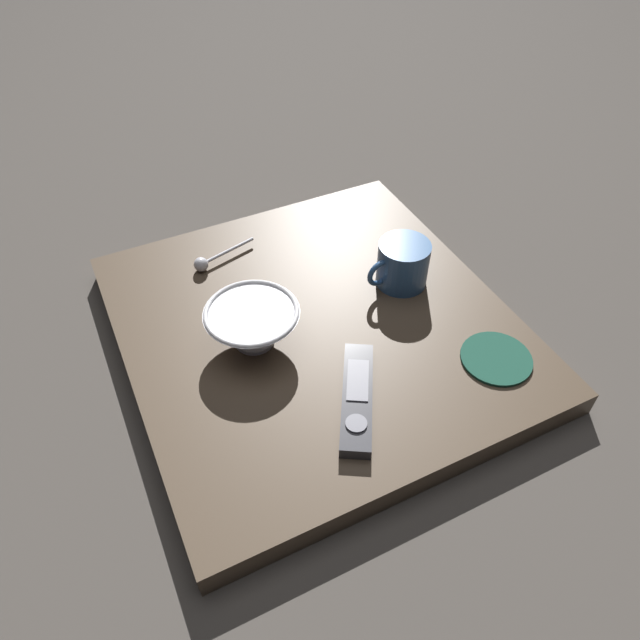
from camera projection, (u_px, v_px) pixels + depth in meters
ground_plane at (316, 338)px, 1.00m from camera, size 6.00×6.00×0.00m
table at (316, 329)px, 0.98m from camera, size 0.61×0.64×0.04m
cereal_bowl at (252, 323)px, 0.91m from camera, size 0.15×0.15×0.07m
coffee_mug at (402, 264)px, 1.00m from camera, size 0.12×0.09×0.08m
teaspoon at (206, 262)px, 1.05m from camera, size 0.12×0.05×0.03m
tv_remote_near at (357, 398)px, 0.84m from camera, size 0.13×0.19×0.02m
drink_coaster at (496, 358)px, 0.90m from camera, size 0.11×0.11×0.01m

